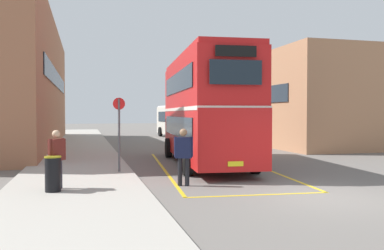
{
  "coord_description": "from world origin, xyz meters",
  "views": [
    {
      "loc": [
        -6.24,
        -9.58,
        2.27
      ],
      "look_at": [
        -1.22,
        9.15,
        1.71
      ],
      "focal_mm": 37.8,
      "sensor_mm": 36.0,
      "label": 1
    }
  ],
  "objects_px": {
    "bus_stop_sign": "(119,127)",
    "pedestrian_waiting_near": "(57,155)",
    "pedestrian_boarding": "(183,152)",
    "single_deck_bus": "(179,120)",
    "litter_bin": "(53,174)",
    "double_decker_bus": "(205,108)"
  },
  "relations": [
    {
      "from": "double_decker_bus",
      "to": "single_deck_bus",
      "type": "xyz_separation_m",
      "value": [
        3.44,
        19.71,
        -0.88
      ]
    },
    {
      "from": "double_decker_bus",
      "to": "litter_bin",
      "type": "bearing_deg",
      "value": -137.12
    },
    {
      "from": "single_deck_bus",
      "to": "bus_stop_sign",
      "type": "xyz_separation_m",
      "value": [
        -7.39,
        -21.92,
        0.13
      ]
    },
    {
      "from": "litter_bin",
      "to": "double_decker_bus",
      "type": "bearing_deg",
      "value": 42.88
    },
    {
      "from": "pedestrian_waiting_near",
      "to": "bus_stop_sign",
      "type": "bearing_deg",
      "value": 56.76
    },
    {
      "from": "double_decker_bus",
      "to": "pedestrian_boarding",
      "type": "xyz_separation_m",
      "value": [
        -2.19,
        -4.92,
        -1.46
      ]
    },
    {
      "from": "pedestrian_boarding",
      "to": "bus_stop_sign",
      "type": "relative_size",
      "value": 0.66
    },
    {
      "from": "double_decker_bus",
      "to": "pedestrian_boarding",
      "type": "relative_size",
      "value": 5.56
    },
    {
      "from": "bus_stop_sign",
      "to": "litter_bin",
      "type": "bearing_deg",
      "value": -121.43
    },
    {
      "from": "double_decker_bus",
      "to": "pedestrian_waiting_near",
      "type": "bearing_deg",
      "value": -138.59
    },
    {
      "from": "pedestrian_waiting_near",
      "to": "bus_stop_sign",
      "type": "height_order",
      "value": "bus_stop_sign"
    },
    {
      "from": "double_decker_bus",
      "to": "pedestrian_waiting_near",
      "type": "xyz_separation_m",
      "value": [
        -5.93,
        -5.23,
        -1.41
      ]
    },
    {
      "from": "single_deck_bus",
      "to": "pedestrian_waiting_near",
      "type": "height_order",
      "value": "single_deck_bus"
    },
    {
      "from": "single_deck_bus",
      "to": "pedestrian_boarding",
      "type": "distance_m",
      "value": 25.27
    },
    {
      "from": "pedestrian_boarding",
      "to": "pedestrian_waiting_near",
      "type": "relative_size",
      "value": 1.08
    },
    {
      "from": "bus_stop_sign",
      "to": "pedestrian_waiting_near",
      "type": "bearing_deg",
      "value": -123.24
    },
    {
      "from": "single_deck_bus",
      "to": "litter_bin",
      "type": "xyz_separation_m",
      "value": [
        -9.46,
        -25.3,
        -1.01
      ]
    },
    {
      "from": "single_deck_bus",
      "to": "pedestrian_waiting_near",
      "type": "xyz_separation_m",
      "value": [
        -9.37,
        -24.94,
        -0.54
      ]
    },
    {
      "from": "pedestrian_waiting_near",
      "to": "bus_stop_sign",
      "type": "distance_m",
      "value": 3.68
    },
    {
      "from": "single_deck_bus",
      "to": "litter_bin",
      "type": "height_order",
      "value": "single_deck_bus"
    },
    {
      "from": "pedestrian_waiting_near",
      "to": "litter_bin",
      "type": "distance_m",
      "value": 0.6
    },
    {
      "from": "pedestrian_boarding",
      "to": "single_deck_bus",
      "type": "bearing_deg",
      "value": 77.12
    }
  ]
}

